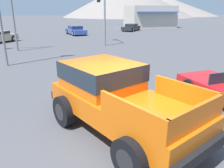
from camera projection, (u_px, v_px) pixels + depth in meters
ground_plane at (125, 135)px, 5.87m from camera, size 320.00×320.00×0.00m
orange_pickup_truck at (114, 94)px, 5.89m from camera, size 3.59×5.04×1.81m
parked_car_dark at (131, 27)px, 35.89m from camera, size 4.12×4.30×1.14m
parked_car_blue at (76, 30)px, 30.22m from camera, size 2.62×4.64×1.19m
traffic_light_main at (102, 6)px, 20.86m from camera, size 0.38×3.11×5.17m
storefront_building at (150, 17)px, 42.89m from camera, size 8.78×6.88×4.06m
distant_mountain_range at (107, 3)px, 118.63m from camera, size 183.97×86.44×16.76m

